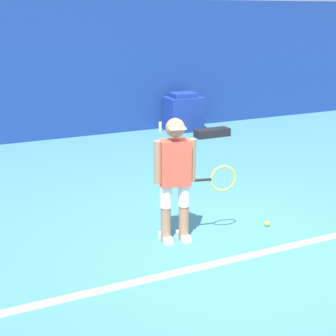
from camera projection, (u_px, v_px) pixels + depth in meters
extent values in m
plane|color=teal|center=(222.00, 241.00, 5.59)|extent=(24.00, 24.00, 0.00)
cube|color=navy|center=(92.00, 69.00, 10.08)|extent=(24.00, 0.10, 2.89)
cube|color=white|center=(242.00, 257.00, 5.21)|extent=(21.60, 0.10, 0.01)
cylinder|color=#A37556|center=(166.00, 224.00, 5.52)|extent=(0.12, 0.12, 0.44)
cylinder|color=white|center=(166.00, 196.00, 5.41)|extent=(0.14, 0.14, 0.27)
cube|color=white|center=(166.00, 238.00, 5.58)|extent=(0.10, 0.24, 0.08)
cylinder|color=#A37556|center=(184.00, 223.00, 5.57)|extent=(0.12, 0.12, 0.44)
cylinder|color=white|center=(184.00, 195.00, 5.46)|extent=(0.14, 0.14, 0.27)
cube|color=white|center=(184.00, 236.00, 5.63)|extent=(0.10, 0.24, 0.08)
cube|color=#E54C38|center=(175.00, 163.00, 5.31)|extent=(0.37, 0.26, 0.53)
sphere|color=#A37556|center=(175.00, 128.00, 5.18)|extent=(0.22, 0.22, 0.22)
cube|color=white|center=(177.00, 128.00, 5.08)|extent=(0.20, 0.15, 0.02)
cylinder|color=#A37556|center=(158.00, 162.00, 5.26)|extent=(0.09, 0.09, 0.50)
cylinder|color=#A37556|center=(192.00, 160.00, 5.34)|extent=(0.09, 0.09, 0.50)
cylinder|color=black|center=(201.00, 180.00, 5.45)|extent=(0.24, 0.08, 0.03)
torus|color=yellow|center=(223.00, 178.00, 5.50)|extent=(0.31, 0.08, 0.32)
sphere|color=#D1E533|center=(267.00, 223.00, 5.99)|extent=(0.07, 0.07, 0.07)
cube|color=navy|center=(183.00, 114.00, 10.81)|extent=(0.80, 0.62, 0.77)
cube|color=navy|center=(183.00, 95.00, 10.67)|extent=(0.56, 0.43, 0.10)
cube|color=black|center=(212.00, 133.00, 10.32)|extent=(0.79, 0.29, 0.17)
cylinder|color=white|center=(160.00, 127.00, 10.75)|extent=(0.07, 0.07, 0.23)
cylinder|color=black|center=(160.00, 121.00, 10.71)|extent=(0.04, 0.04, 0.02)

